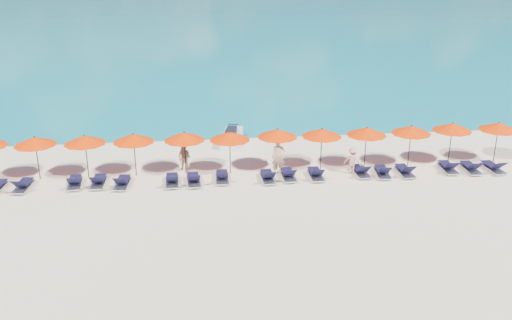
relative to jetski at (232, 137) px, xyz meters
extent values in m
plane|color=beige|center=(0.79, -9.16, -0.40)|extent=(1400.00, 1400.00, 0.00)
cube|color=silver|center=(0.01, 0.03, -0.06)|extent=(1.56, 2.89, 0.63)
cube|color=black|center=(-0.04, -0.20, 0.40)|extent=(0.79, 1.23, 0.40)
cylinder|color=black|center=(0.14, 0.70, 0.57)|extent=(0.63, 0.19, 0.07)
imported|color=tan|center=(2.05, -5.18, 0.54)|extent=(0.70, 0.48, 1.88)
imported|color=tan|center=(-2.74, -4.26, 0.35)|extent=(0.85, 0.74, 1.51)
imported|color=tan|center=(5.86, -5.45, 0.30)|extent=(1.00, 0.80, 1.41)
cylinder|color=black|center=(-10.00, -4.52, 0.70)|extent=(0.05, 0.05, 2.20)
cone|color=#E73000|center=(-10.00, -4.52, 1.62)|extent=(2.10, 2.10, 0.42)
sphere|color=black|center=(-10.00, -4.52, 1.84)|extent=(0.08, 0.08, 0.08)
cylinder|color=black|center=(-7.60, -4.55, 0.70)|extent=(0.05, 0.05, 2.20)
cone|color=#E73000|center=(-7.60, -4.55, 1.62)|extent=(2.10, 2.10, 0.42)
sphere|color=black|center=(-7.60, -4.55, 1.84)|extent=(0.08, 0.08, 0.08)
cylinder|color=black|center=(-5.21, -4.54, 0.70)|extent=(0.05, 0.05, 2.20)
cone|color=#E73000|center=(-5.21, -4.54, 1.62)|extent=(2.10, 2.10, 0.42)
sphere|color=black|center=(-5.21, -4.54, 1.84)|extent=(0.08, 0.08, 0.08)
cylinder|color=black|center=(-2.68, -4.56, 0.70)|extent=(0.05, 0.05, 2.20)
cone|color=#E73000|center=(-2.68, -4.56, 1.62)|extent=(2.10, 2.10, 0.42)
sphere|color=black|center=(-2.68, -4.56, 1.84)|extent=(0.08, 0.08, 0.08)
cylinder|color=black|center=(-0.40, -4.75, 0.70)|extent=(0.05, 0.05, 2.20)
cone|color=#E73000|center=(-0.40, -4.75, 1.62)|extent=(2.10, 2.10, 0.42)
sphere|color=black|center=(-0.40, -4.75, 1.84)|extent=(0.08, 0.08, 0.08)
cylinder|color=black|center=(2.07, -4.53, 0.70)|extent=(0.05, 0.05, 2.20)
cone|color=#E73000|center=(2.07, -4.53, 1.62)|extent=(2.10, 2.10, 0.42)
sphere|color=black|center=(2.07, -4.53, 1.84)|extent=(0.08, 0.08, 0.08)
cylinder|color=black|center=(4.36, -4.70, 0.70)|extent=(0.05, 0.05, 2.20)
cone|color=#E73000|center=(4.36, -4.70, 1.62)|extent=(2.10, 2.10, 0.42)
sphere|color=black|center=(4.36, -4.70, 1.84)|extent=(0.08, 0.08, 0.08)
cylinder|color=black|center=(6.73, -4.73, 0.70)|extent=(0.05, 0.05, 2.20)
cone|color=#E73000|center=(6.73, -4.73, 1.62)|extent=(2.10, 2.10, 0.42)
sphere|color=black|center=(6.73, -4.73, 1.84)|extent=(0.08, 0.08, 0.08)
cylinder|color=black|center=(9.13, -4.70, 0.70)|extent=(0.05, 0.05, 2.20)
cone|color=#E73000|center=(9.13, -4.70, 1.62)|extent=(2.10, 2.10, 0.42)
sphere|color=black|center=(9.13, -4.70, 1.84)|extent=(0.08, 0.08, 0.08)
cylinder|color=black|center=(11.48, -4.47, 0.70)|extent=(0.05, 0.05, 2.20)
cone|color=#E73000|center=(11.48, -4.47, 1.62)|extent=(2.10, 2.10, 0.42)
sphere|color=black|center=(11.48, -4.47, 1.84)|extent=(0.08, 0.08, 0.08)
cylinder|color=black|center=(13.98, -4.63, 0.70)|extent=(0.05, 0.05, 2.20)
cone|color=#E73000|center=(13.98, -4.63, 1.62)|extent=(2.10, 2.10, 0.42)
sphere|color=black|center=(13.98, -4.63, 1.84)|extent=(0.08, 0.08, 0.08)
cube|color=silver|center=(-10.47, -5.81, -0.26)|extent=(0.74, 1.74, 0.06)
cube|color=black|center=(-10.45, -5.56, -0.10)|extent=(0.63, 1.14, 0.04)
cube|color=black|center=(-10.51, -6.36, 0.15)|extent=(0.59, 0.57, 0.43)
cube|color=silver|center=(-8.07, -5.67, -0.26)|extent=(0.77, 1.75, 0.06)
cube|color=black|center=(-8.10, -5.42, -0.10)|extent=(0.65, 1.15, 0.04)
cube|color=black|center=(-8.02, -6.22, 0.15)|extent=(0.60, 0.59, 0.43)
cube|color=silver|center=(-6.93, -5.69, -0.26)|extent=(0.65, 1.71, 0.06)
cube|color=black|center=(-6.93, -5.44, -0.10)|extent=(0.57, 1.11, 0.04)
cube|color=black|center=(-6.94, -6.24, 0.15)|extent=(0.56, 0.55, 0.43)
cube|color=silver|center=(-5.76, -5.94, -0.26)|extent=(0.76, 1.75, 0.06)
cube|color=black|center=(-5.74, -5.69, -0.10)|extent=(0.64, 1.14, 0.04)
cube|color=black|center=(-5.80, -6.49, 0.15)|extent=(0.59, 0.58, 0.43)
cube|color=silver|center=(-3.35, -5.95, -0.26)|extent=(0.67, 1.72, 0.06)
cube|color=black|center=(-3.35, -5.70, -0.10)|extent=(0.58, 1.12, 0.04)
cube|color=black|center=(-3.33, -6.50, 0.15)|extent=(0.57, 0.55, 0.43)
cube|color=silver|center=(-2.29, -5.98, -0.26)|extent=(0.74, 1.74, 0.06)
cube|color=black|center=(-2.31, -5.73, -0.10)|extent=(0.63, 1.14, 0.04)
cube|color=black|center=(-2.25, -6.53, 0.15)|extent=(0.59, 0.58, 0.43)
cube|color=silver|center=(-0.87, -5.76, -0.26)|extent=(0.66, 1.71, 0.06)
cube|color=black|center=(-0.87, -5.51, -0.10)|extent=(0.57, 1.11, 0.04)
cube|color=black|center=(-0.88, -6.31, 0.15)|extent=(0.56, 0.55, 0.43)
cube|color=silver|center=(1.41, -5.97, -0.26)|extent=(0.68, 1.72, 0.06)
cube|color=black|center=(1.40, -5.72, -0.10)|extent=(0.59, 1.12, 0.04)
cube|color=black|center=(1.43, -6.52, 0.15)|extent=(0.57, 0.56, 0.43)
cube|color=silver|center=(2.46, -5.80, -0.26)|extent=(0.67, 1.72, 0.06)
cube|color=black|center=(2.45, -5.55, -0.10)|extent=(0.58, 1.12, 0.04)
cube|color=black|center=(2.48, -6.35, 0.15)|extent=(0.57, 0.55, 0.43)
cube|color=silver|center=(3.86, -5.88, -0.26)|extent=(0.62, 1.70, 0.06)
cube|color=black|center=(3.86, -5.63, -0.10)|extent=(0.55, 1.10, 0.04)
cube|color=black|center=(3.86, -6.43, 0.15)|extent=(0.55, 0.54, 0.43)
cube|color=silver|center=(6.24, -5.74, -0.26)|extent=(0.68, 1.72, 0.06)
cube|color=black|center=(6.23, -5.49, -0.10)|extent=(0.59, 1.12, 0.04)
cube|color=black|center=(6.26, -6.29, 0.15)|extent=(0.57, 0.56, 0.43)
cube|color=silver|center=(7.31, -5.95, -0.26)|extent=(0.79, 1.75, 0.06)
cube|color=black|center=(7.33, -5.70, -0.10)|extent=(0.66, 1.15, 0.04)
cube|color=black|center=(7.25, -6.50, 0.15)|extent=(0.60, 0.59, 0.43)
cube|color=silver|center=(8.50, -5.95, -0.26)|extent=(0.63, 1.70, 0.06)
cube|color=black|center=(8.49, -5.70, -0.10)|extent=(0.55, 1.10, 0.04)
cube|color=black|center=(8.50, -6.50, 0.15)|extent=(0.55, 0.54, 0.43)
cube|color=silver|center=(10.91, -5.69, -0.26)|extent=(0.71, 1.73, 0.06)
cube|color=black|center=(10.93, -5.44, -0.10)|extent=(0.61, 1.13, 0.04)
cube|color=black|center=(10.89, -6.24, 0.15)|extent=(0.58, 0.57, 0.43)
cube|color=silver|center=(12.06, -5.89, -0.26)|extent=(0.67, 1.72, 0.06)
cube|color=black|center=(12.07, -5.64, -0.10)|extent=(0.58, 1.12, 0.04)
cube|color=black|center=(12.05, -6.44, 0.15)|extent=(0.56, 0.55, 0.43)
cube|color=silver|center=(13.26, -5.95, -0.26)|extent=(0.72, 1.73, 0.06)
cube|color=black|center=(13.24, -5.70, -0.10)|extent=(0.62, 1.13, 0.04)
cube|color=black|center=(13.29, -6.50, 0.15)|extent=(0.58, 0.57, 0.43)
camera|label=1|loc=(-2.01, -32.13, 10.60)|focal=40.00mm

